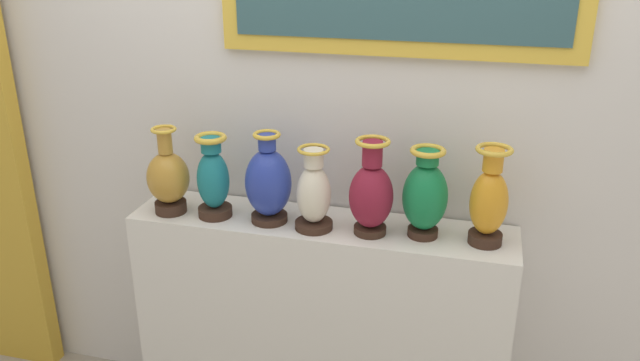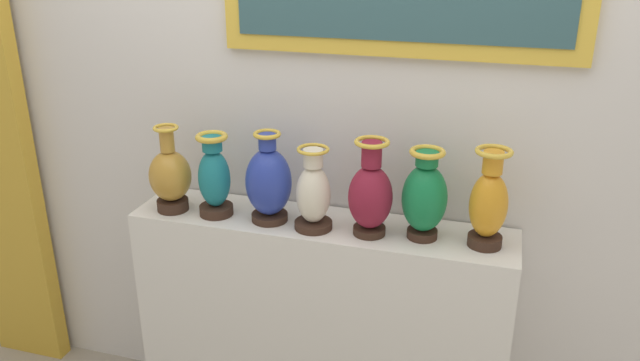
# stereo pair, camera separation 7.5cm
# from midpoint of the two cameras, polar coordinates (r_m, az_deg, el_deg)

# --- Properties ---
(display_shelf) EXTENTS (1.51, 0.32, 1.01)m
(display_shelf) POSITION_cam_midpoint_polar(r_m,az_deg,el_deg) (2.72, -0.81, -13.38)
(display_shelf) COLOR silver
(display_shelf) RESTS_ON ground_plane
(back_wall) EXTENTS (3.93, 0.14, 2.61)m
(back_wall) POSITION_cam_midpoint_polar(r_m,az_deg,el_deg) (2.55, 0.56, 4.78)
(back_wall) COLOR silver
(back_wall) RESTS_ON ground_plane
(vase_ochre) EXTENTS (0.17, 0.17, 0.35)m
(vase_ochre) POSITION_cam_midpoint_polar(r_m,az_deg,el_deg) (2.58, -14.32, 0.21)
(vase_ochre) COLOR #382319
(vase_ochre) RESTS_ON display_shelf
(vase_teal) EXTENTS (0.13, 0.13, 0.34)m
(vase_teal) POSITION_cam_midpoint_polar(r_m,az_deg,el_deg) (2.50, -10.45, 0.12)
(vase_teal) COLOR #382319
(vase_teal) RESTS_ON display_shelf
(vase_cobalt) EXTENTS (0.18, 0.18, 0.36)m
(vase_cobalt) POSITION_cam_midpoint_polar(r_m,az_deg,el_deg) (2.43, -5.56, -0.21)
(vase_cobalt) COLOR #382319
(vase_cobalt) RESTS_ON display_shelf
(vase_ivory) EXTENTS (0.14, 0.14, 0.32)m
(vase_ivory) POSITION_cam_midpoint_polar(r_m,az_deg,el_deg) (2.36, -1.48, -1.21)
(vase_ivory) COLOR #382319
(vase_ivory) RESTS_ON display_shelf
(vase_burgundy) EXTENTS (0.16, 0.16, 0.37)m
(vase_burgundy) POSITION_cam_midpoint_polar(r_m,az_deg,el_deg) (2.32, 3.71, -1.20)
(vase_burgundy) COLOR #382319
(vase_burgundy) RESTS_ON display_shelf
(vase_emerald) EXTENTS (0.16, 0.16, 0.34)m
(vase_emerald) POSITION_cam_midpoint_polar(r_m,az_deg,el_deg) (2.32, 8.54, -1.31)
(vase_emerald) COLOR #382319
(vase_emerald) RESTS_ON display_shelf
(vase_amber) EXTENTS (0.13, 0.13, 0.37)m
(vase_amber) POSITION_cam_midpoint_polar(r_m,az_deg,el_deg) (2.31, 14.07, -1.79)
(vase_amber) COLOR #382319
(vase_amber) RESTS_ON display_shelf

